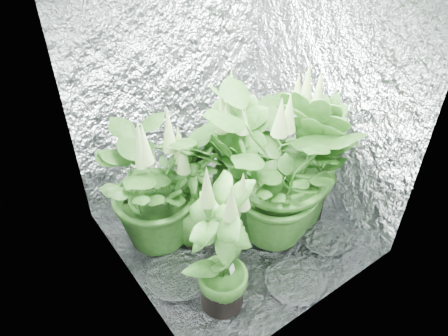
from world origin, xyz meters
TOP-DOWN VIEW (x-y plane):
  - ground at (0.00, 0.00)m, footprint 1.60×1.60m
  - walls at (0.00, 0.00)m, footprint 1.62×1.62m
  - plant_a at (-0.45, 0.30)m, footprint 1.02×1.02m
  - plant_b at (0.18, 0.25)m, footprint 0.76×0.76m
  - plant_c at (0.04, 0.04)m, footprint 0.64×0.64m
  - plant_d at (-0.24, 0.15)m, footprint 0.67×0.67m
  - plant_e at (0.25, -0.18)m, footprint 1.40×1.40m
  - plant_f at (-0.43, -0.43)m, footprint 0.70×0.70m
  - plant_g at (0.54, -0.15)m, footprint 0.75×0.75m
  - circulation_fan at (0.58, 0.34)m, footprint 0.19×0.33m
  - plant_label at (-0.37, -0.46)m, footprint 0.05×0.04m

SIDE VIEW (x-z plane):
  - ground at x=0.00m, z-range 0.00..0.00m
  - circulation_fan at x=0.58m, z-range -0.03..0.36m
  - plant_label at x=-0.37m, z-range 0.26..0.34m
  - plant_d at x=-0.24m, z-range -0.04..0.90m
  - plant_f at x=-0.43m, z-range -0.04..1.03m
  - plant_a at x=-0.45m, z-range -0.03..1.05m
  - plant_c at x=0.04m, z-range -0.04..1.07m
  - plant_b at x=0.18m, z-range -0.04..1.10m
  - plant_g at x=0.54m, z-range -0.04..1.20m
  - plant_e at x=0.25m, z-range -0.03..1.21m
  - walls at x=0.00m, z-range 0.00..2.00m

